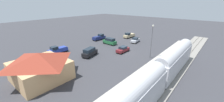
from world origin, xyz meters
The scene contains 14 objects.
ground_plane centered at (0.00, 0.00, 0.00)m, with size 200.00×200.00×0.00m, color #38383D.
railway_track centered at (-14.00, 0.00, 0.09)m, with size 4.80×70.00×0.30m.
platform centered at (-10.00, 0.00, 0.15)m, with size 3.20×46.00×0.30m.
passenger_train centered at (-14.00, 11.17, 2.86)m, with size 2.93×34.78×4.98m.
station_building centered at (4.00, 22.00, 2.75)m, with size 9.86×9.48×5.30m.
pedestrian_on_platform centered at (-10.50, -3.27, 1.28)m, with size 0.36×0.36×1.71m.
sedan_maroon centered at (0.82, 0.07, 0.88)m, with size 1.89×4.52×1.74m.
pickup_navy centered at (15.95, -5.55, 1.03)m, with size 2.22×5.49×2.14m.
suv_black centered at (5.95, 8.27, 1.15)m, with size 3.09×5.23×2.22m.
pickup_blue centered at (14.75, 12.56, 1.03)m, with size 2.13×5.46×2.14m.
pickup_tan centered at (8.95, -15.81, 1.03)m, with size 2.47×5.56×2.14m.
suv_green centered at (8.91, -3.55, 1.15)m, with size 4.98×2.57×2.22m.
sedan_silver centered at (3.38, -11.32, 0.88)m, with size 2.52×4.73×1.74m.
light_pole_near_platform centered at (-7.20, -0.89, 5.36)m, with size 0.44×0.44×8.64m.
Camera 1 is at (-20.79, 31.19, 13.83)m, focal length 22.06 mm.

